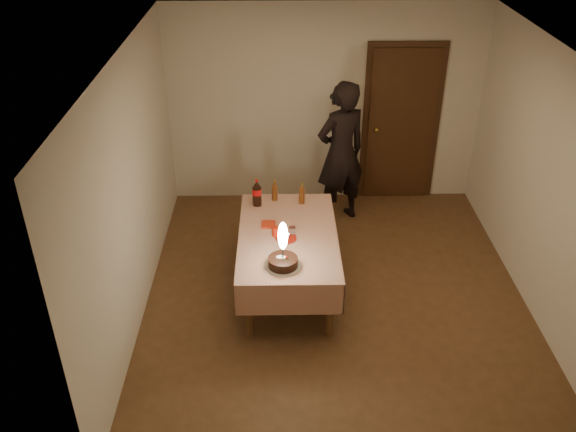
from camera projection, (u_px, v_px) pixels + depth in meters
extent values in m
cube|color=brown|center=(335.00, 296.00, 6.52)|extent=(4.00, 4.50, 0.01)
cube|color=beige|center=(324.00, 106.00, 7.79)|extent=(4.00, 0.04, 2.60)
cube|color=beige|center=(372.00, 356.00, 3.93)|extent=(4.00, 0.04, 2.60)
cube|color=beige|center=(132.00, 191.00, 5.83)|extent=(0.04, 4.50, 2.60)
cube|color=beige|center=(547.00, 188.00, 5.89)|extent=(0.04, 4.50, 2.60)
cube|color=silver|center=(347.00, 56.00, 5.19)|extent=(4.00, 4.50, 0.04)
cube|color=#472814|center=(401.00, 126.00, 7.92)|extent=(0.85, 0.05, 2.05)
sphere|color=#B28C33|center=(377.00, 130.00, 7.88)|extent=(0.06, 0.06, 0.06)
cube|color=brown|center=(288.00, 237.00, 6.30)|extent=(0.90, 1.60, 0.04)
cylinder|color=brown|center=(249.00, 309.00, 5.84)|extent=(0.07, 0.07, 0.65)
cylinder|color=brown|center=(330.00, 308.00, 5.85)|extent=(0.07, 0.07, 0.65)
cylinder|color=brown|center=(253.00, 228.00, 7.11)|extent=(0.07, 0.07, 0.65)
cylinder|color=brown|center=(320.00, 227.00, 7.12)|extent=(0.07, 0.07, 0.65)
cube|color=silver|center=(288.00, 235.00, 6.29)|extent=(1.02, 1.72, 0.01)
cube|color=silver|center=(289.00, 300.00, 5.65)|extent=(1.02, 0.01, 0.34)
cube|color=silver|center=(287.00, 208.00, 7.11)|extent=(1.02, 0.01, 0.34)
cube|color=silver|center=(240.00, 249.00, 6.37)|extent=(0.01, 1.72, 0.34)
cube|color=silver|center=(336.00, 248.00, 6.39)|extent=(0.01, 1.72, 0.34)
cylinder|color=white|center=(283.00, 266.00, 5.80)|extent=(0.36, 0.36, 0.01)
cylinder|color=black|center=(283.00, 262.00, 5.78)|extent=(0.28, 0.28, 0.09)
cylinder|color=white|center=(281.00, 257.00, 5.77)|extent=(0.07, 0.07, 0.00)
sphere|color=red|center=(287.00, 258.00, 5.74)|extent=(0.02, 0.02, 0.02)
cube|color=#19721E|center=(288.00, 259.00, 5.74)|extent=(0.02, 0.01, 0.00)
cube|color=#19721E|center=(286.00, 259.00, 5.73)|extent=(0.01, 0.02, 0.00)
cylinder|color=#262628|center=(283.00, 253.00, 5.73)|extent=(0.01, 0.01, 0.12)
ellipsoid|color=#FFF2BF|center=(283.00, 236.00, 5.63)|extent=(0.09, 0.09, 0.29)
sphere|color=white|center=(283.00, 246.00, 5.68)|extent=(0.04, 0.04, 0.04)
cylinder|color=#A9170B|center=(286.00, 238.00, 6.22)|extent=(0.22, 0.22, 0.01)
cylinder|color=red|center=(276.00, 232.00, 6.24)|extent=(0.08, 0.08, 0.10)
cylinder|color=white|center=(292.00, 231.00, 6.25)|extent=(0.07, 0.07, 0.09)
cube|color=red|center=(269.00, 224.00, 6.43)|extent=(0.15, 0.15, 0.02)
cylinder|color=black|center=(257.00, 196.00, 6.75)|extent=(0.10, 0.10, 0.22)
cylinder|color=red|center=(257.00, 192.00, 6.72)|extent=(0.10, 0.10, 0.07)
cone|color=black|center=(257.00, 184.00, 6.67)|extent=(0.10, 0.10, 0.08)
cylinder|color=red|center=(257.00, 181.00, 6.65)|extent=(0.03, 0.03, 0.02)
cylinder|color=#5A2D0F|center=(275.00, 193.00, 6.86)|extent=(0.06, 0.06, 0.18)
cone|color=#5A2D0F|center=(275.00, 184.00, 6.79)|extent=(0.06, 0.06, 0.06)
cylinder|color=olive|center=(275.00, 181.00, 6.78)|extent=(0.02, 0.02, 0.02)
cylinder|color=#5A2D0F|center=(302.00, 196.00, 6.79)|extent=(0.06, 0.06, 0.18)
cone|color=#5A2D0F|center=(302.00, 187.00, 6.73)|extent=(0.06, 0.06, 0.06)
cylinder|color=olive|center=(302.00, 184.00, 6.71)|extent=(0.02, 0.02, 0.02)
imported|color=black|center=(341.00, 153.00, 7.46)|extent=(0.79, 0.69, 1.83)
cube|color=black|center=(338.00, 99.00, 7.23)|extent=(0.16, 0.14, 0.10)
cylinder|color=black|center=(334.00, 97.00, 7.29)|extent=(0.10, 0.11, 0.08)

